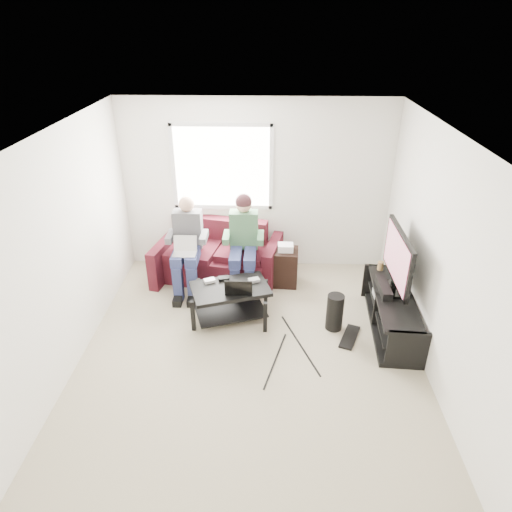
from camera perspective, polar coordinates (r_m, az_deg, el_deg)
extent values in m
plane|color=#B7AE8E|center=(5.57, -0.72, -12.15)|extent=(4.50, 4.50, 0.00)
plane|color=white|center=(4.36, -0.93, 14.88)|extent=(4.50, 4.50, 0.00)
plane|color=white|center=(6.89, 0.04, 8.64)|extent=(4.50, 0.00, 4.50)
plane|color=white|center=(3.05, -2.85, -20.90)|extent=(4.50, 0.00, 4.50)
plane|color=white|center=(5.31, -22.94, 0.05)|extent=(0.00, 4.50, 4.50)
plane|color=white|center=(5.15, 22.03, -0.63)|extent=(0.00, 4.50, 4.50)
cube|color=white|center=(6.82, -4.25, 11.02)|extent=(1.40, 0.01, 1.20)
cube|color=silver|center=(6.81, -4.26, 10.99)|extent=(1.48, 0.04, 1.28)
cube|color=#47111F|center=(6.94, -4.71, -1.19)|extent=(1.62, 1.09, 0.42)
cube|color=#47111F|center=(7.06, -4.54, 3.18)|extent=(1.50, 0.51, 0.43)
cube|color=#47111F|center=(7.04, -11.38, -0.43)|extent=(0.33, 0.91, 0.60)
cube|color=#47111F|center=(6.86, 2.09, -0.65)|extent=(0.33, 0.91, 0.60)
cube|color=#47111F|center=(6.85, -7.86, 0.67)|extent=(0.82, 0.80, 0.10)
cube|color=#47111F|center=(6.77, -1.71, 0.58)|extent=(0.82, 0.80, 0.10)
cube|color=navy|center=(6.47, -9.65, -0.06)|extent=(0.16, 0.45, 0.14)
cube|color=navy|center=(6.43, -7.90, -0.09)|extent=(0.16, 0.45, 0.14)
cube|color=navy|center=(6.47, -9.71, -3.40)|extent=(0.13, 0.13, 0.52)
cube|color=navy|center=(6.43, -7.96, -3.45)|extent=(0.13, 0.13, 0.52)
cube|color=#545358|center=(6.61, -8.48, 3.40)|extent=(0.40, 0.22, 0.55)
sphere|color=#DCA78A|center=(6.48, -8.68, 6.44)|extent=(0.22, 0.22, 0.22)
cube|color=navy|center=(6.36, -2.56, -0.17)|extent=(0.16, 0.45, 0.14)
cube|color=navy|center=(6.35, -0.76, -0.20)|extent=(0.16, 0.45, 0.14)
cube|color=navy|center=(6.36, -2.62, -3.57)|extent=(0.13, 0.13, 0.52)
cube|color=navy|center=(6.35, -0.81, -3.60)|extent=(0.13, 0.13, 0.52)
cube|color=#535656|center=(6.52, -1.53, 3.34)|extent=(0.40, 0.22, 0.55)
sphere|color=#DCA78A|center=(6.39, -1.56, 6.43)|extent=(0.22, 0.22, 0.22)
sphere|color=#341A1D|center=(6.37, -1.56, 6.76)|extent=(0.23, 0.23, 0.23)
cube|color=black|center=(5.89, -3.24, -4.11)|extent=(1.11, 0.87, 0.05)
cube|color=black|center=(6.09, -3.15, -6.93)|extent=(1.01, 0.77, 0.02)
cube|color=black|center=(5.86, -7.88, -7.41)|extent=(0.05, 0.05, 0.44)
cube|color=black|center=(5.78, 1.16, -7.65)|extent=(0.05, 0.05, 0.44)
cube|color=black|center=(6.30, -7.13, -4.59)|extent=(0.05, 0.05, 0.44)
cube|color=black|center=(6.23, 1.23, -4.77)|extent=(0.05, 0.05, 0.44)
cube|color=silver|center=(6.00, -5.82, -3.07)|extent=(0.16, 0.14, 0.04)
cube|color=black|center=(6.03, -4.06, -2.82)|extent=(0.16, 0.12, 0.04)
cube|color=gray|center=(5.98, -0.26, -3.03)|extent=(0.16, 0.14, 0.04)
cube|color=black|center=(5.93, 16.90, -4.84)|extent=(0.56, 1.56, 0.04)
cube|color=black|center=(6.06, 16.60, -6.72)|extent=(0.52, 1.50, 0.03)
cube|color=black|center=(6.19, 16.31, -8.44)|extent=(0.56, 1.56, 0.06)
cube|color=black|center=(5.48, 18.35, -11.16)|extent=(0.46, 0.07, 0.51)
cube|color=black|center=(6.67, 15.18, -3.06)|extent=(0.46, 0.07, 0.51)
cube|color=black|center=(5.99, 16.74, -4.00)|extent=(0.12, 0.40, 0.04)
cube|color=black|center=(5.95, 16.85, -3.35)|extent=(0.06, 0.06, 0.12)
cube|color=black|center=(5.77, 17.37, -0.08)|extent=(0.05, 1.10, 0.65)
cube|color=#E23568|center=(5.76, 17.08, -0.08)|extent=(0.01, 1.01, 0.58)
cube|color=black|center=(5.95, 15.66, -3.76)|extent=(0.12, 0.50, 0.10)
cylinder|color=olive|center=(6.40, 15.30, -1.18)|extent=(0.08, 0.08, 0.12)
cube|color=silver|center=(5.72, 17.55, -8.62)|extent=(0.30, 0.22, 0.06)
cube|color=gray|center=(6.27, 16.06, -4.74)|extent=(0.34, 0.26, 0.08)
cube|color=black|center=(5.99, 16.77, -6.59)|extent=(0.38, 0.30, 0.07)
cylinder|color=black|center=(5.91, 9.82, -6.93)|extent=(0.22, 0.22, 0.49)
cube|color=black|center=(5.92, 11.62, -9.87)|extent=(0.34, 0.52, 0.03)
cube|color=black|center=(6.76, 3.63, -1.39)|extent=(0.37, 0.37, 0.55)
cube|color=silver|center=(6.60, 3.71, 1.07)|extent=(0.22, 0.18, 0.10)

